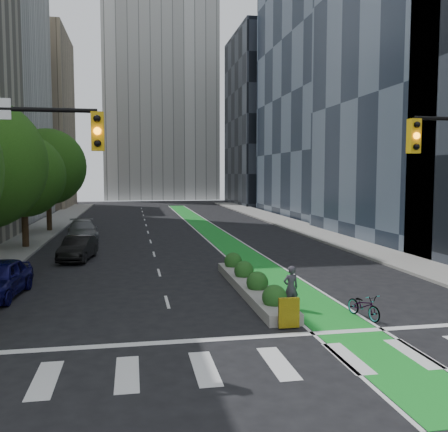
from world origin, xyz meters
name	(u,v)px	position (x,y,z in m)	size (l,w,h in m)	color
ground	(268,350)	(0.00, 0.00, 0.00)	(160.00, 160.00, 0.00)	black
sidewalk_left	(23,242)	(-11.80, 25.00, 0.07)	(3.60, 90.00, 0.15)	gray
sidewalk_right	(325,235)	(11.80, 25.00, 0.07)	(3.60, 90.00, 0.15)	gray
bike_lane_paint	(210,231)	(3.00, 30.00, 0.01)	(2.20, 70.00, 0.01)	#1A932A
building_tan_far	(21,120)	(-20.00, 66.00, 13.00)	(14.00, 16.00, 26.00)	tan
building_glass_far	(337,42)	(21.00, 45.00, 21.00)	(14.00, 24.00, 42.00)	#19212D
building_dark_end	(275,120)	(20.00, 68.00, 14.00)	(14.00, 18.00, 28.00)	black
building_distant	(159,24)	(2.00, 90.00, 35.00)	(22.00, 16.00, 70.00)	silver
tree_midfar	(23,176)	(-11.00, 22.00, 4.95)	(5.60, 5.60, 7.76)	black
tree_far	(48,167)	(-11.00, 32.00, 5.69)	(6.60, 6.60, 9.00)	black
median_planter	(251,284)	(1.20, 7.04, 0.37)	(1.20, 10.26, 1.10)	gray
bicycle	(364,306)	(4.20, 2.53, 0.44)	(0.59, 1.69, 0.89)	gray
cyclist	(291,288)	(2.00, 4.05, 0.84)	(0.61, 0.40, 1.67)	#39343F
parked_car_left_mid	(78,248)	(-7.00, 16.64, 0.71)	(1.50, 4.30, 1.42)	black
parked_car_left_far	(83,231)	(-7.56, 25.38, 0.77)	(2.16, 5.32, 1.54)	#55565A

